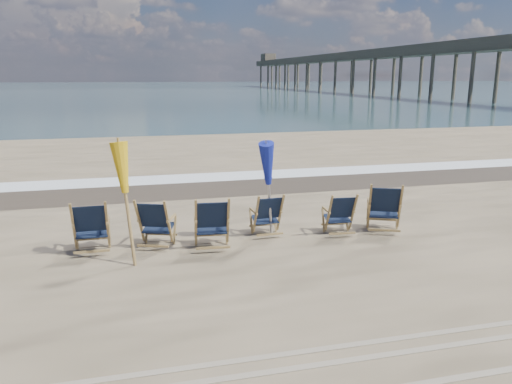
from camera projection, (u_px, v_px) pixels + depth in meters
ocean at (137, 88)px, 128.87m from camera, size 400.00×400.00×0.00m
surf_foam at (209, 177)px, 15.88m from camera, size 200.00×1.40×0.01m
wet_sand_strip at (217, 187)px, 14.47m from camera, size 200.00×2.60×0.00m
tire_tracks at (369, 374)px, 5.40m from camera, size 80.00×1.30×0.01m
beach_chair_0 at (107, 226)px, 8.97m from camera, size 0.66×0.74×1.03m
beach_chair_1 at (168, 224)px, 9.17m from camera, size 0.84×0.89×0.99m
beach_chair_2 at (228, 223)px, 9.14m from camera, size 0.74×0.81×1.05m
beach_chair_3 at (281, 214)px, 9.96m from camera, size 0.61×0.68×0.91m
beach_chair_4 at (353, 214)px, 10.00m from camera, size 0.63×0.70×0.91m
beach_chair_5 at (400, 209)px, 10.06m from camera, size 0.94×0.99×1.08m
umbrella_yellow at (125, 174)px, 8.23m from camera, size 0.30×0.30×2.09m
umbrella_blue at (269, 164)px, 9.58m from camera, size 0.30×0.30×2.01m
fishing_pier at (368, 66)px, 85.90m from camera, size 4.40×140.00×9.30m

